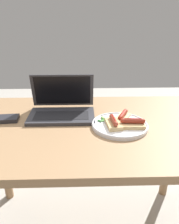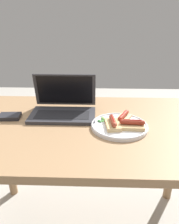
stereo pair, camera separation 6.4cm
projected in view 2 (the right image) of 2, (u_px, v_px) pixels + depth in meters
The scene contains 8 objects.
desk at pixel (87, 140), 1.12m from camera, with size 1.34×0.79×0.76m.
laptop at pixel (63, 108), 1.18m from camera, with size 0.34×0.24×0.21m.
plate at pixel (119, 126), 1.04m from camera, with size 0.27×0.27×0.02m.
sausage_toast_left at pixel (113, 123), 1.02m from camera, with size 0.08×0.12×0.05m.
sausage_toast_middle at pixel (123, 117), 1.09m from camera, with size 0.10×0.12×0.04m.
sausage_toast_right at pixel (132, 125), 1.01m from camera, with size 0.12×0.08×0.04m.
salad_pile at pixel (104, 119), 1.09m from camera, with size 0.07×0.07×0.01m.
external_drive at pixel (10, 116), 1.14m from camera, with size 0.11×0.08×0.02m.
Camera 2 is at (0.04, -0.97, 1.25)m, focal length 35.00 mm.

